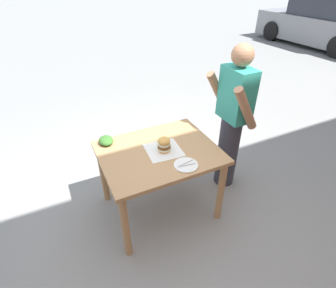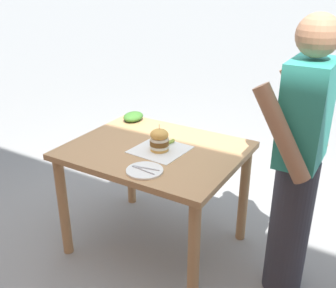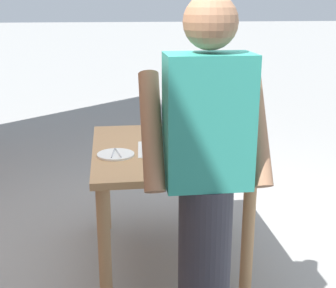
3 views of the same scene
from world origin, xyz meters
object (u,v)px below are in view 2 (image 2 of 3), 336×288
(pickle_spear, at_px, (170,142))
(side_salad, at_px, (133,117))
(side_plate_with_forks, at_px, (145,170))
(patio_table, at_px, (155,164))
(diner_across_table, at_px, (298,163))
(sandwich, at_px, (159,140))

(pickle_spear, relative_size, side_salad, 0.40)
(side_plate_with_forks, distance_m, side_salad, 0.86)
(patio_table, xyz_separation_m, side_salad, (-0.35, -0.42, 0.16))
(diner_across_table, bearing_deg, side_plate_with_forks, -64.23)
(pickle_spear, distance_m, diner_across_table, 0.86)
(pickle_spear, distance_m, side_salad, 0.54)
(side_salad, height_order, diner_across_table, diner_across_table)
(sandwich, distance_m, pickle_spear, 0.14)
(patio_table, bearing_deg, side_plate_with_forks, 22.16)
(side_plate_with_forks, distance_m, diner_across_table, 0.87)
(sandwich, xyz_separation_m, pickle_spear, (-0.13, 0.01, -0.06))
(pickle_spear, height_order, side_plate_with_forks, pickle_spear)
(pickle_spear, bearing_deg, diner_across_table, 87.29)
(pickle_spear, relative_size, side_plate_with_forks, 0.33)
(patio_table, bearing_deg, pickle_spear, 151.63)
(patio_table, distance_m, pickle_spear, 0.18)
(diner_across_table, bearing_deg, side_salad, -102.03)
(pickle_spear, bearing_deg, side_salad, -116.94)
(side_plate_with_forks, xyz_separation_m, diner_across_table, (-0.38, 0.78, 0.09))
(pickle_spear, height_order, side_salad, side_salad)
(patio_table, distance_m, side_plate_with_forks, 0.36)
(side_plate_with_forks, bearing_deg, pickle_spear, -170.20)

